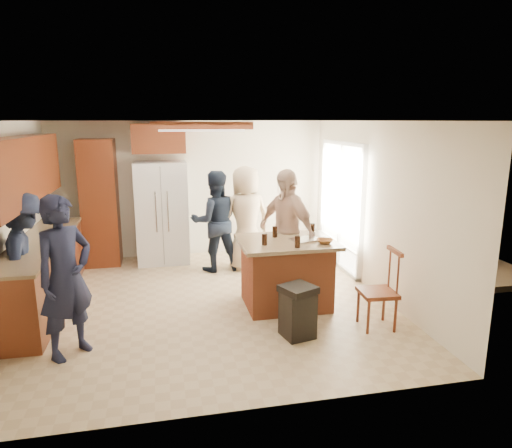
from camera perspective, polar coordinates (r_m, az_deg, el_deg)
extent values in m
plane|color=tan|center=(6.54, -6.24, -9.77)|extent=(5.00, 5.00, 0.00)
plane|color=white|center=(6.04, -6.83, 12.70)|extent=(5.00, 5.00, 0.00)
plane|color=beige|center=(8.62, -8.13, 4.34)|extent=(5.00, 0.00, 5.00)
plane|color=beige|center=(3.77, -2.81, -6.62)|extent=(5.00, 0.00, 5.00)
plane|color=beige|center=(6.45, -29.22, -0.05)|extent=(0.00, 5.00, 5.00)
plane|color=beige|center=(6.86, 14.75, 1.87)|extent=(0.00, 5.00, 5.00)
cube|color=white|center=(7.96, 10.71, 2.08)|extent=(0.02, 1.60, 2.10)
cube|color=white|center=(7.95, 10.58, 2.08)|extent=(0.08, 1.72, 2.10)
cube|color=maroon|center=(6.24, -6.98, 12.15)|extent=(1.30, 0.70, 0.10)
cube|color=white|center=(6.24, -6.97, 11.59)|extent=(1.10, 0.50, 0.02)
cube|color=olive|center=(8.91, 19.51, -4.59)|extent=(3.00, 3.00, 0.10)
cube|color=#593319|center=(9.54, 21.73, 2.84)|extent=(1.40, 1.60, 2.00)
imported|color=black|center=(5.25, -22.71, -6.16)|extent=(0.79, 0.79, 1.77)
imported|color=#17202F|center=(7.68, -5.13, 0.35)|extent=(0.86, 0.56, 1.70)
imported|color=tan|center=(7.74, -1.27, 0.75)|extent=(0.97, 0.75, 1.77)
imported|color=tan|center=(6.65, 3.74, -0.99)|extent=(1.00, 1.21, 1.84)
imported|color=#171D2F|center=(6.34, -26.79, -3.87)|extent=(0.69, 1.15, 1.67)
cube|color=maroon|center=(6.94, -25.17, -5.75)|extent=(0.60, 3.00, 0.88)
cube|color=#846B4C|center=(6.81, -25.53, -2.07)|extent=(0.64, 3.00, 0.04)
cube|color=maroon|center=(6.68, -27.38, 6.00)|extent=(0.35, 3.00, 0.85)
cube|color=maroon|center=(8.40, -18.91, 2.51)|extent=(0.60, 0.60, 2.20)
cube|color=maroon|center=(8.22, -12.09, 10.44)|extent=(0.90, 0.60, 0.50)
cube|color=white|center=(8.29, -11.67, 1.41)|extent=(0.90, 0.72, 1.80)
cube|color=gray|center=(7.93, -11.64, 0.90)|extent=(0.01, 0.01, 1.71)
cylinder|color=silver|center=(7.89, -12.40, 1.47)|extent=(0.02, 0.02, 0.70)
cylinder|color=silver|center=(7.89, -10.94, 1.54)|extent=(0.02, 0.02, 0.70)
cube|color=#A74D2B|center=(6.30, 3.78, -6.34)|extent=(1.10, 0.85, 0.88)
cube|color=brown|center=(6.16, 3.84, -2.25)|extent=(1.28, 1.03, 0.05)
cube|color=silver|center=(6.17, 6.20, -1.93)|extent=(0.44, 0.38, 0.02)
imported|color=brown|center=(6.05, 8.59, -2.14)|extent=(0.28, 0.28, 0.05)
cylinder|color=black|center=(5.89, 1.08, -1.92)|extent=(0.07, 0.07, 0.15)
cylinder|color=black|center=(6.29, 2.37, -0.98)|extent=(0.07, 0.07, 0.15)
cylinder|color=black|center=(6.51, 7.09, -0.58)|extent=(0.07, 0.07, 0.15)
cylinder|color=black|center=(5.79, 5.22, -2.23)|extent=(0.07, 0.07, 0.15)
cube|color=black|center=(5.49, 5.22, -11.20)|extent=(0.40, 0.40, 0.55)
cube|color=black|center=(5.37, 5.29, -8.13)|extent=(0.47, 0.47, 0.08)
cube|color=maroon|center=(5.82, 14.94, -8.30)|extent=(0.45, 0.45, 0.05)
cylinder|color=maroon|center=(5.70, 13.87, -11.20)|extent=(0.04, 0.04, 0.44)
cylinder|color=maroon|center=(5.83, 17.03, -10.84)|extent=(0.04, 0.04, 0.44)
cylinder|color=maroon|center=(5.99, 12.66, -9.92)|extent=(0.04, 0.04, 0.44)
cylinder|color=maroon|center=(6.11, 15.68, -9.62)|extent=(0.04, 0.04, 0.44)
cube|color=maroon|center=(5.73, 16.99, -3.27)|extent=(0.07, 0.40, 0.05)
cylinder|color=maroon|center=(5.70, 17.33, -6.01)|extent=(0.03, 0.03, 0.50)
cylinder|color=maroon|center=(5.91, 16.35, -5.29)|extent=(0.03, 0.03, 0.50)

